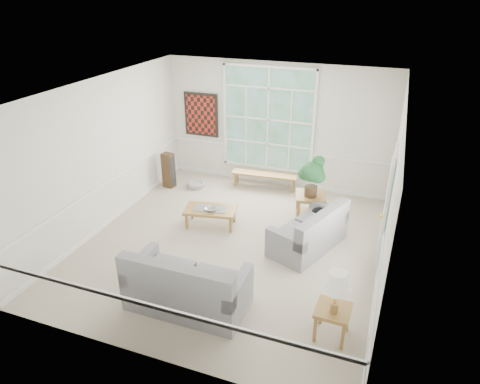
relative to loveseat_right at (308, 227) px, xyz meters
The scene contains 24 objects.
floor 1.52m from the loveseat_right, 163.76° to the right, with size 5.50×6.00×0.01m, color #AA9F8D.
ceiling 2.95m from the loveseat_right, 163.76° to the right, with size 5.50×6.00×0.02m, color white.
wall_back 3.13m from the loveseat_right, 118.28° to the left, with size 5.50×0.02×3.00m, color silver.
wall_front 3.83m from the loveseat_right, 112.28° to the right, with size 5.50×0.02×3.00m, color silver.
wall_left 4.30m from the loveseat_right, behind, with size 0.02×6.00×3.00m, color silver.
wall_right 1.77m from the loveseat_right, 16.70° to the right, with size 0.02×6.00×3.00m, color silver.
window_back 3.25m from the loveseat_right, 122.00° to the left, with size 2.30×0.08×2.40m, color white.
entry_door 1.47m from the loveseat_right, ahead, with size 0.08×0.90×2.10m, color white.
door_sidelight 1.56m from the loveseat_right, 18.36° to the right, with size 0.08×0.26×1.90m, color white.
wall_art 4.36m from the loveseat_right, 142.75° to the left, with size 0.90×0.06×1.10m, color #5B1812.
wall_frame_near 2.19m from the loveseat_right, 45.63° to the left, with size 0.04×0.26×0.32m, color black.
wall_frame_far 2.45m from the loveseat_right, 52.99° to the left, with size 0.04×0.26×0.32m, color black.
loveseat_right is the anchor object (origin of this frame).
loveseat_front 2.67m from the loveseat_right, 121.61° to the right, with size 1.83×0.95×0.99m, color gray.
coffee_table 2.08m from the loveseat_right, behind, with size 1.05×0.57×0.39m, color olive.
pewter_bowl 2.02m from the loveseat_right, behind, with size 0.29×0.29×0.07m, color #99999E.
window_bench 2.74m from the loveseat_right, 124.77° to the left, with size 1.61×0.31×0.38m, color olive.
end_table 1.05m from the loveseat_right, 99.83° to the left, with size 0.61×0.61×0.61m, color olive.
houseplant 1.16m from the loveseat_right, 100.13° to the left, with size 0.52×0.52×0.89m, color #20592D, non-canonical shape.
side_table 2.32m from the loveseat_right, 69.44° to the right, with size 0.48×0.48×0.49m, color olive.
table_lamp 2.41m from the loveseat_right, 69.74° to the right, with size 0.39×0.39×0.67m, color white, non-canonical shape.
pet_bed 3.60m from the loveseat_right, 151.81° to the left, with size 0.44×0.44×0.13m, color gray.
floor_speaker 4.08m from the loveseat_right, 158.37° to the left, with size 0.27×0.21×0.87m, color #3B2717.
cat 0.57m from the loveseat_right, 77.72° to the left, with size 0.33×0.24×0.16m, color black.
Camera 1 is at (2.58, -6.56, 4.58)m, focal length 32.00 mm.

